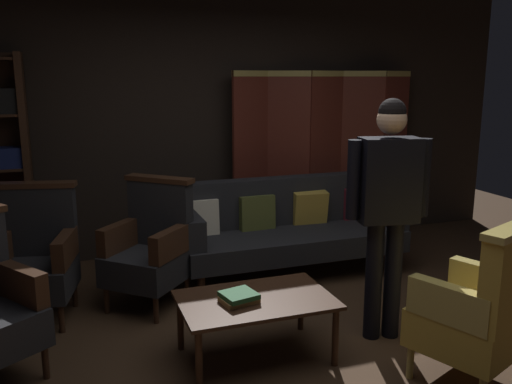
{
  "coord_description": "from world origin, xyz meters",
  "views": [
    {
      "loc": [
        -1.38,
        -3.09,
        1.84
      ],
      "look_at": [
        0.0,
        0.8,
        0.95
      ],
      "focal_mm": 37.68,
      "sensor_mm": 36.0,
      "label": 1
    }
  ],
  "objects_px": {
    "armchair_wing_far": "(36,257)",
    "book_green_cloth": "(239,295)",
    "standing_figure": "(388,198)",
    "book_tan_leather": "(239,300)",
    "coffee_table": "(256,305)",
    "folding_screen": "(325,156)",
    "armchair_wing_left": "(150,247)",
    "armchair_gilt_accent": "(480,309)",
    "velvet_couch": "(287,225)"
  },
  "relations": [
    {
      "from": "armchair_wing_far",
      "to": "standing_figure",
      "type": "distance_m",
      "value": 2.66
    },
    {
      "from": "folding_screen",
      "to": "coffee_table",
      "type": "xyz_separation_m",
      "value": [
        -1.58,
        -2.16,
        -0.61
      ]
    },
    {
      "from": "standing_figure",
      "to": "book_tan_leather",
      "type": "bearing_deg",
      "value": -179.88
    },
    {
      "from": "coffee_table",
      "to": "armchair_wing_left",
      "type": "distance_m",
      "value": 1.22
    },
    {
      "from": "folding_screen",
      "to": "coffee_table",
      "type": "height_order",
      "value": "folding_screen"
    },
    {
      "from": "armchair_wing_far",
      "to": "standing_figure",
      "type": "height_order",
      "value": "standing_figure"
    },
    {
      "from": "book_tan_leather",
      "to": "folding_screen",
      "type": "bearing_deg",
      "value": 52.19
    },
    {
      "from": "velvet_couch",
      "to": "coffee_table",
      "type": "distance_m",
      "value": 1.67
    },
    {
      "from": "velvet_couch",
      "to": "armchair_wing_left",
      "type": "distance_m",
      "value": 1.39
    },
    {
      "from": "coffee_table",
      "to": "standing_figure",
      "type": "bearing_deg",
      "value": -1.4
    },
    {
      "from": "armchair_wing_far",
      "to": "armchair_wing_left",
      "type": "bearing_deg",
      "value": -2.85
    },
    {
      "from": "armchair_gilt_accent",
      "to": "book_green_cloth",
      "type": "bearing_deg",
      "value": 150.27
    },
    {
      "from": "armchair_gilt_accent",
      "to": "standing_figure",
      "type": "relative_size",
      "value": 0.61
    },
    {
      "from": "book_tan_leather",
      "to": "book_green_cloth",
      "type": "distance_m",
      "value": 0.03
    },
    {
      "from": "armchair_gilt_accent",
      "to": "armchair_wing_far",
      "type": "relative_size",
      "value": 1.0
    },
    {
      "from": "coffee_table",
      "to": "armchair_wing_far",
      "type": "distance_m",
      "value": 1.8
    },
    {
      "from": "velvet_couch",
      "to": "standing_figure",
      "type": "height_order",
      "value": "standing_figure"
    },
    {
      "from": "armchair_wing_far",
      "to": "standing_figure",
      "type": "bearing_deg",
      "value": -26.62
    },
    {
      "from": "book_tan_leather",
      "to": "armchair_wing_far",
      "type": "bearing_deg",
      "value": 137.06
    },
    {
      "from": "armchair_wing_left",
      "to": "book_green_cloth",
      "type": "relative_size",
      "value": 4.98
    },
    {
      "from": "velvet_couch",
      "to": "folding_screen",
      "type": "bearing_deg",
      "value": 43.87
    },
    {
      "from": "standing_figure",
      "to": "armchair_gilt_accent",
      "type": "bearing_deg",
      "value": -75.05
    },
    {
      "from": "armchair_wing_left",
      "to": "folding_screen",
      "type": "bearing_deg",
      "value": 26.87
    },
    {
      "from": "armchair_gilt_accent",
      "to": "standing_figure",
      "type": "bearing_deg",
      "value": 104.95
    },
    {
      "from": "folding_screen",
      "to": "standing_figure",
      "type": "xyz_separation_m",
      "value": [
        -0.62,
        -2.19,
        0.04
      ]
    },
    {
      "from": "coffee_table",
      "to": "book_tan_leather",
      "type": "relative_size",
      "value": 4.44
    },
    {
      "from": "armchair_wing_left",
      "to": "book_green_cloth",
      "type": "bearing_deg",
      "value": -70.8
    },
    {
      "from": "armchair_wing_far",
      "to": "book_green_cloth",
      "type": "distance_m",
      "value": 1.72
    },
    {
      "from": "armchair_wing_left",
      "to": "armchair_wing_far",
      "type": "xyz_separation_m",
      "value": [
        -0.87,
        0.04,
        0.0
      ]
    },
    {
      "from": "armchair_wing_left",
      "to": "book_tan_leather",
      "type": "xyz_separation_m",
      "value": [
        0.39,
        -1.13,
        -0.05
      ]
    },
    {
      "from": "armchair_wing_far",
      "to": "standing_figure",
      "type": "relative_size",
      "value": 0.61
    },
    {
      "from": "velvet_couch",
      "to": "armchair_wing_far",
      "type": "xyz_separation_m",
      "value": [
        -2.21,
        -0.3,
        0.03
      ]
    },
    {
      "from": "armchair_gilt_accent",
      "to": "velvet_couch",
      "type": "bearing_deg",
      "value": 98.1
    },
    {
      "from": "velvet_couch",
      "to": "armchair_gilt_accent",
      "type": "bearing_deg",
      "value": -81.9
    },
    {
      "from": "coffee_table",
      "to": "book_tan_leather",
      "type": "xyz_separation_m",
      "value": [
        -0.12,
        -0.03,
        0.06
      ]
    },
    {
      "from": "armchair_wing_left",
      "to": "standing_figure",
      "type": "relative_size",
      "value": 0.61
    },
    {
      "from": "velvet_couch",
      "to": "armchair_wing_left",
      "type": "xyz_separation_m",
      "value": [
        -1.35,
        -0.35,
        0.03
      ]
    },
    {
      "from": "armchair_wing_left",
      "to": "book_tan_leather",
      "type": "bearing_deg",
      "value": -70.8
    },
    {
      "from": "standing_figure",
      "to": "book_tan_leather",
      "type": "height_order",
      "value": "standing_figure"
    },
    {
      "from": "coffee_table",
      "to": "book_green_cloth",
      "type": "xyz_separation_m",
      "value": [
        -0.12,
        -0.03,
        0.09
      ]
    },
    {
      "from": "book_tan_leather",
      "to": "armchair_wing_left",
      "type": "bearing_deg",
      "value": 109.2
    },
    {
      "from": "armchair_gilt_accent",
      "to": "book_green_cloth",
      "type": "relative_size",
      "value": 4.98
    },
    {
      "from": "coffee_table",
      "to": "armchair_gilt_accent",
      "type": "xyz_separation_m",
      "value": [
        1.15,
        -0.75,
        0.12
      ]
    },
    {
      "from": "armchair_wing_far",
      "to": "book_green_cloth",
      "type": "relative_size",
      "value": 4.98
    },
    {
      "from": "coffee_table",
      "to": "book_green_cloth",
      "type": "height_order",
      "value": "book_green_cloth"
    },
    {
      "from": "coffee_table",
      "to": "armchair_gilt_accent",
      "type": "bearing_deg",
      "value": -33.19
    },
    {
      "from": "folding_screen",
      "to": "coffee_table",
      "type": "distance_m",
      "value": 2.74
    },
    {
      "from": "velvet_couch",
      "to": "book_tan_leather",
      "type": "bearing_deg",
      "value": -122.95
    },
    {
      "from": "armchair_wing_left",
      "to": "book_tan_leather",
      "type": "distance_m",
      "value": 1.2
    },
    {
      "from": "standing_figure",
      "to": "book_green_cloth",
      "type": "xyz_separation_m",
      "value": [
        -1.07,
        -0.0,
        -0.56
      ]
    }
  ]
}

